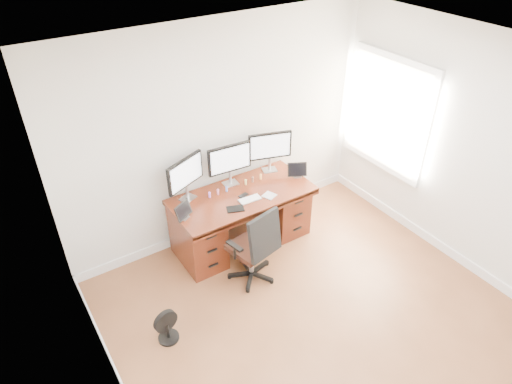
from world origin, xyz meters
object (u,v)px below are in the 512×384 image
desk (241,216)px  office_chair (254,257)px  monitor_center (230,160)px  floor_fan (167,327)px  keyboard (250,199)px

desk → office_chair: office_chair is taller
monitor_center → floor_fan: bearing=-137.3°
monitor_center → keyboard: size_ratio=2.12×
office_chair → monitor_center: (0.22, 0.87, 0.76)m
office_chair → floor_fan: size_ratio=2.68×
desk → keyboard: size_ratio=6.54×
desk → floor_fan: bearing=-148.0°
desk → monitor_center: size_ratio=3.08×
monitor_center → keyboard: (0.01, -0.42, -0.33)m
office_chair → desk: bearing=58.7°
desk → office_chair: 0.68m
desk → keyboard: keyboard is taller
desk → floor_fan: (-1.41, -0.88, -0.23)m
office_chair → monitor_center: monitor_center is taller
desk → floor_fan: 1.68m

